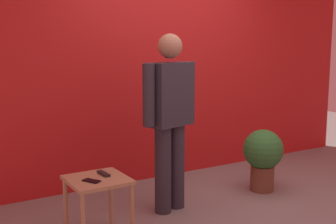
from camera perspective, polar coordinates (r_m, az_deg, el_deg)
name	(u,v)px	position (r m, az deg, el deg)	size (l,w,h in m)	color
ground_plane	(250,215)	(4.36, 10.62, -13.03)	(12.00, 12.00, 0.00)	gray
back_wall_red	(166,51)	(5.29, -0.30, 7.98)	(5.88, 0.12, 3.06)	red
standing_person	(170,114)	(4.15, 0.24, -0.21)	(0.68, 0.34, 1.71)	#2D2D38
side_table	(98,189)	(3.66, -9.17, -9.88)	(0.47, 0.47, 0.54)	tan
cell_phone	(91,181)	(3.55, -9.97, -8.85)	(0.07, 0.14, 0.01)	black
tv_remote	(103,174)	(3.71, -8.43, -7.96)	(0.04, 0.17, 0.02)	black
potted_plant	(263,155)	(4.94, 12.29, -5.47)	(0.44, 0.44, 0.69)	brown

